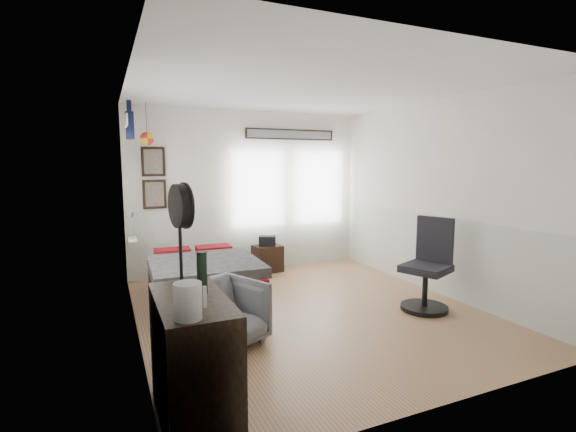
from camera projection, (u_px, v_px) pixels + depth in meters
name	position (u px, v px, depth m)	size (l,w,h in m)	color
ground_plane	(308.00, 311.00, 5.20)	(4.00, 4.50, 0.01)	#8B6746
room_shell	(297.00, 181.00, 5.14)	(4.02, 4.52, 2.71)	silver
wall_decor	(185.00, 145.00, 6.27)	(3.55, 1.32, 1.44)	black
bed	(203.00, 280.00, 5.53)	(1.39, 1.88, 0.59)	black
dresser	(193.00, 359.00, 2.95)	(0.48, 1.00, 0.90)	black
armchair	(224.00, 314.00, 4.20)	(0.69, 0.71, 0.65)	#5A595D
nightstand	(267.00, 259.00, 7.05)	(0.44, 0.36, 0.44)	black
task_chair	(428.00, 272.00, 5.21)	(0.67, 0.67, 1.16)	black
kettle	(188.00, 301.00, 2.49)	(0.20, 0.17, 0.22)	silver
bottle	(202.00, 272.00, 2.99)	(0.08, 0.08, 0.30)	black
stand_fan	(181.00, 208.00, 2.90)	(0.14, 0.33, 0.80)	black
black_bag	(267.00, 241.00, 7.01)	(0.28, 0.18, 0.16)	black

